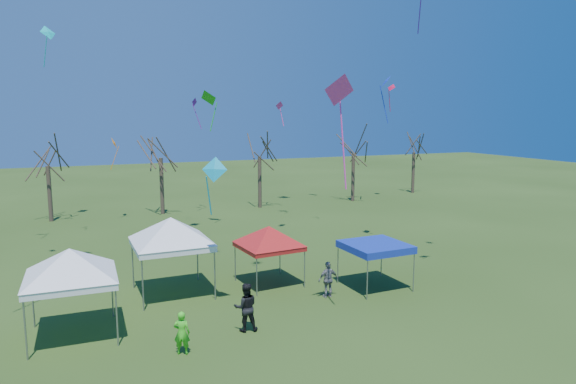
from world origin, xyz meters
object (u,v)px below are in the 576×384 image
Objects in this scene: tree_5 at (414,138)px; person_grey at (328,279)px; tent_white_west at (69,255)px; tree_3 at (259,138)px; tree_1 at (46,146)px; tree_4 at (354,137)px; person_green at (182,333)px; tent_red at (269,230)px; tent_blue at (375,247)px; person_dark at (246,307)px; tree_2 at (160,137)px; tent_white_mid at (171,223)px.

tree_5 reaches higher than person_grey.
tree_3 is at bearing 55.86° from tent_white_west.
tree_1 is 0.96× the size of tree_4.
tree_5 is 40.57m from person_green.
tent_white_west reaches higher than person_green.
tree_4 is at bearing -1.42° from tree_1.
tent_red is 2.29× the size of person_grey.
tree_4 is 25.08m from tent_blue.
tent_blue reaches higher than person_dark.
tree_2 is 1.04× the size of tree_4.
tree_4 is at bearing -1.22° from tree_2.
tent_red is (-6.48, -19.69, -3.39)m from tree_3.
tent_blue reaches higher than person_grey.
tent_red is at bearing -108.20° from tree_3.
tent_red is 2.46× the size of person_green.
tent_white_mid is (4.19, 3.15, 0.22)m from tent_white_west.
tree_2 is 26.15m from tree_5.
tree_5 reaches higher than person_dark.
tent_white_mid reaches higher than person_green.
person_grey is at bearing -144.99° from person_dark.
tent_white_mid is at bearing 174.78° from tent_red.
tree_5 is (34.49, 1.42, -0.06)m from tree_1.
tree_2 reaches higher than tent_white_west.
person_green is (-7.14, -3.03, -0.06)m from person_grey.
person_grey is 0.87× the size of person_dark.
tree_3 is 26.59m from person_dark.
tree_1 reaches higher than tent_blue.
tree_1 is 0.95× the size of tree_3.
tent_blue reaches higher than person_green.
person_dark is at bearing -70.32° from tent_white_mid.
tree_1 is at bearing 93.94° from tent_white_west.
tent_white_mid is at bearing -73.79° from tree_1.
tree_5 is at bearing -133.79° from person_grey.
tree_3 is at bearing -2.06° from tree_1.
tent_white_west is 2.87× the size of person_green.
tree_3 is at bearing -99.90° from person_dark.
tree_2 is 23.97m from tent_white_west.
tree_5 is at bearing 13.85° from tree_4.
tree_2 reaches higher than person_grey.
tree_1 is 2.01× the size of tent_red.
person_dark is at bearing -18.21° from tent_white_west.
tree_3 reaches higher than tree_5.
tent_blue is 1.86× the size of person_green.
person_green is (-0.77, -6.13, -2.57)m from tent_white_mid.
tent_white_west is 1.17× the size of tent_red.
tent_white_mid is at bearing -143.43° from tree_5.
tree_1 is 4.60× the size of person_grey.
tree_4 is 1.68× the size of tent_white_mid.
tent_red is at bearing -108.84° from person_green.
person_dark is (-0.78, -24.75, -5.35)m from tree_2.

